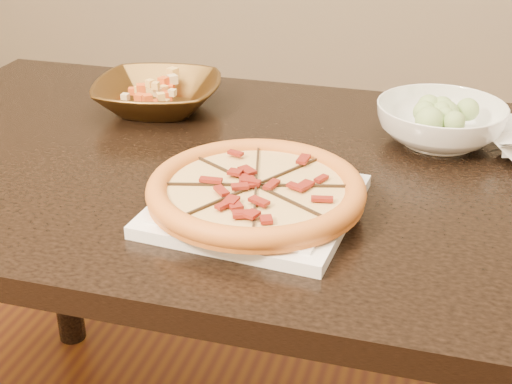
# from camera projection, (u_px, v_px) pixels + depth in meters

# --- Properties ---
(dining_table) EXTENTS (1.27, 0.83, 0.75)m
(dining_table) POSITION_uv_depth(u_px,v_px,m) (219.00, 218.00, 1.23)
(dining_table) COLOR black
(dining_table) RESTS_ON floor
(plate) EXTENTS (0.29, 0.29, 0.02)m
(plate) POSITION_uv_depth(u_px,v_px,m) (256.00, 204.00, 1.01)
(plate) COLOR white
(plate) RESTS_ON dining_table
(pizza) EXTENTS (0.31, 0.31, 0.03)m
(pizza) POSITION_uv_depth(u_px,v_px,m) (256.00, 189.00, 1.00)
(pizza) COLOR orange
(pizza) RESTS_ON plate
(bronze_bowl) EXTENTS (0.28, 0.28, 0.06)m
(bronze_bowl) POSITION_uv_depth(u_px,v_px,m) (158.00, 95.00, 1.36)
(bronze_bowl) COLOR brown
(bronze_bowl) RESTS_ON dining_table
(mixed_dish) EXTENTS (0.12, 0.12, 0.03)m
(mixed_dish) POSITION_uv_depth(u_px,v_px,m) (157.00, 74.00, 1.34)
(mixed_dish) COLOR #DFC086
(mixed_dish) RESTS_ON bronze_bowl
(salad_bowl) EXTENTS (0.25, 0.25, 0.07)m
(salad_bowl) POSITION_uv_depth(u_px,v_px,m) (440.00, 123.00, 1.22)
(salad_bowl) COLOR white
(salad_bowl) RESTS_ON dining_table
(salad) EXTENTS (0.11, 0.11, 0.04)m
(salad) POSITION_uv_depth(u_px,v_px,m) (444.00, 95.00, 1.20)
(salad) COLOR #9AC05E
(salad) RESTS_ON salad_bowl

